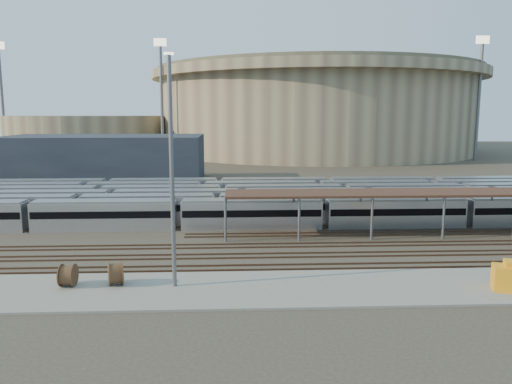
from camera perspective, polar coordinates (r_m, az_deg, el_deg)
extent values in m
plane|color=#383026|center=(57.55, 4.52, -5.89)|extent=(420.00, 420.00, 0.00)
cube|color=gray|center=(42.80, 0.29, -11.00)|extent=(50.00, 9.00, 0.20)
cube|color=silver|center=(65.56, 7.75, -2.49)|extent=(112.00, 2.90, 3.60)
cube|color=silver|center=(68.65, -4.51, -1.92)|extent=(112.00, 2.90, 3.60)
cube|color=silver|center=(72.75, -1.62, -1.28)|extent=(112.00, 2.90, 3.60)
cube|color=silver|center=(76.89, -3.82, -0.74)|extent=(112.00, 2.90, 3.60)
cube|color=silver|center=(82.20, 7.08, -0.16)|extent=(112.00, 2.90, 3.60)
cube|color=silver|center=(85.20, -4.24, 0.20)|extent=(112.00, 2.90, 3.60)
cylinder|color=#5E5D63|center=(57.80, -3.52, -3.26)|extent=(0.30, 0.30, 5.00)
cylinder|color=#5E5D63|center=(63.08, -3.45, -2.23)|extent=(0.30, 0.30, 5.00)
cylinder|color=#5E5D63|center=(58.29, 4.95, -3.18)|extent=(0.30, 0.30, 5.00)
cylinder|color=#5E5D63|center=(63.54, 4.31, -2.16)|extent=(0.30, 0.30, 5.00)
cylinder|color=#5E5D63|center=(60.02, 13.10, -3.02)|extent=(0.30, 0.30, 5.00)
cylinder|color=#5E5D63|center=(65.13, 11.82, -2.05)|extent=(0.30, 0.30, 5.00)
cylinder|color=#5E5D63|center=(62.88, 20.65, -2.83)|extent=(0.30, 0.30, 5.00)
cylinder|color=#5E5D63|center=(67.77, 18.86, -1.92)|extent=(0.30, 0.30, 5.00)
cylinder|color=#5E5D63|center=(71.36, 25.28, -1.77)|extent=(0.30, 0.30, 5.00)
cube|color=#331914|center=(66.63, 23.25, -0.03)|extent=(60.00, 6.00, 0.30)
cube|color=#4C3323|center=(55.85, 4.75, -6.26)|extent=(170.00, 0.12, 0.18)
cube|color=#4C3323|center=(57.28, 4.56, -5.87)|extent=(170.00, 0.12, 0.18)
cube|color=#4C3323|center=(52.03, 5.32, -7.41)|extent=(170.00, 0.12, 0.18)
cube|color=#4C3323|center=(53.46, 5.09, -6.96)|extent=(170.00, 0.12, 0.18)
cube|color=#4C3323|center=(48.25, 5.98, -8.73)|extent=(170.00, 0.12, 0.18)
cube|color=#4C3323|center=(49.66, 5.72, -8.21)|extent=(170.00, 0.12, 0.18)
cylinder|color=gray|center=(197.81, 6.75, 8.67)|extent=(116.00, 116.00, 28.00)
cylinder|color=gray|center=(198.36, 6.84, 13.15)|extent=(124.00, 124.00, 3.00)
cylinder|color=brown|center=(198.54, 6.85, 13.80)|extent=(120.00, 120.00, 1.50)
cylinder|color=gray|center=(192.75, -18.70, 6.18)|extent=(56.00, 56.00, 14.00)
cube|color=#1E232D|center=(114.08, -16.85, 3.67)|extent=(42.00, 20.00, 10.00)
cylinder|color=#5E5D63|center=(166.80, -10.72, 9.91)|extent=(1.00, 1.00, 36.00)
cube|color=#FFF2CC|center=(168.28, -10.91, 16.46)|extent=(4.00, 0.60, 2.40)
cylinder|color=#5E5D63|center=(191.76, -26.99, 8.96)|extent=(1.00, 1.00, 36.00)
cylinder|color=#5E5D63|center=(173.31, 24.09, 9.26)|extent=(1.00, 1.00, 36.00)
cube|color=#FFF2CC|center=(174.73, 24.50, 15.55)|extent=(4.00, 0.60, 2.40)
cylinder|color=#5E5D63|center=(215.23, -3.48, 9.79)|extent=(1.00, 1.00, 36.00)
cube|color=#FFF2CC|center=(216.38, -3.53, 14.88)|extent=(4.00, 0.60, 2.40)
cylinder|color=brown|center=(44.77, -15.75, -8.93)|extent=(1.68, 2.28, 2.04)
cylinder|color=brown|center=(45.70, -20.70, -8.87)|extent=(1.16, 1.98, 1.94)
cylinder|color=#5E5D63|center=(41.58, -9.60, 1.99)|extent=(0.36, 0.36, 19.11)
cube|color=#FFF2CC|center=(41.55, -9.95, 15.32)|extent=(0.82, 0.35, 0.20)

